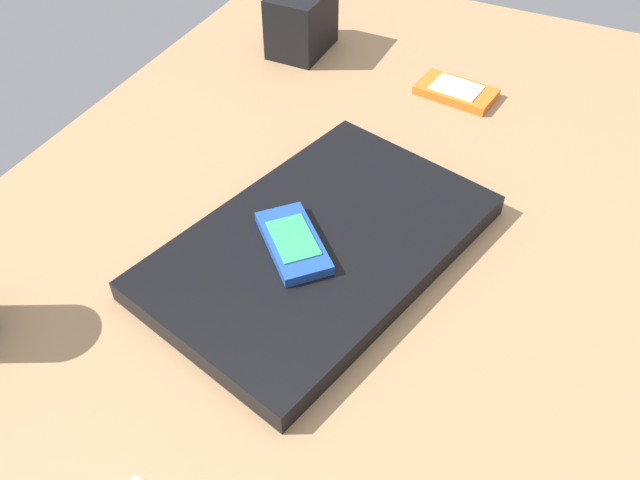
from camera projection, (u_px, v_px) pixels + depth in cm
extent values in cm
cube|color=#9E7751|center=(343.00, 237.00, 73.77)|extent=(120.00, 80.00, 3.00)
cube|color=black|center=(320.00, 245.00, 68.96)|extent=(40.24, 30.83, 2.42)
cube|color=#1E479E|center=(293.00, 242.00, 66.78)|extent=(10.58, 10.71, 1.08)
cube|color=#33A566|center=(293.00, 238.00, 66.35)|extent=(7.13, 7.19, 0.14)
cube|color=orange|center=(456.00, 92.00, 91.08)|extent=(7.18, 11.04, 1.20)
cube|color=white|center=(457.00, 87.00, 90.61)|extent=(5.39, 6.97, 0.14)
cube|color=black|center=(301.00, 22.00, 97.44)|extent=(10.06, 7.32, 8.90)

